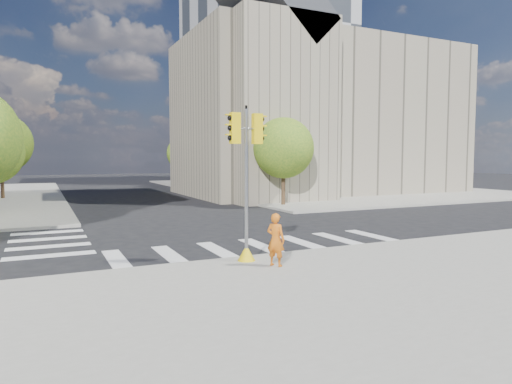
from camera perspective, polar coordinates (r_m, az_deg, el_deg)
ground at (r=19.60m, az=-1.77°, el=-5.69°), size 160.00×160.00×0.00m
sidewalk_near at (r=10.75m, az=23.21°, el=-14.14°), size 30.00×14.00×0.15m
sidewalk_far_right at (r=51.85m, az=7.03°, el=0.63°), size 28.00×40.00×0.15m
civic_building at (r=43.74m, az=7.06°, el=9.37°), size 26.00×16.00×19.39m
office_tower at (r=67.68m, az=1.14°, el=14.21°), size 20.00×18.00×30.00m
tree_lw_far at (r=41.80m, az=-29.29°, el=5.34°), size 4.80×4.80×6.95m
tree_re_near at (r=31.60m, az=3.46°, el=5.50°), size 4.20×4.20×6.16m
tree_re_mid at (r=42.52m, az=-4.39°, el=5.60°), size 4.60×4.60×6.66m
tree_re_far at (r=53.89m, az=-8.97°, el=4.78°), size 4.00×4.00×5.88m
lamp_near at (r=35.39m, az=1.04°, el=6.24°), size 0.35×0.18×8.11m
lamp_far at (r=48.33m, az=-6.39°, el=5.71°), size 0.35×0.18×8.11m
traffic_signal at (r=14.30m, az=-1.22°, el=-0.42°), size 1.06×0.56×4.87m
photographer at (r=13.77m, az=2.47°, el=-5.96°), size 0.64×0.70×1.61m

